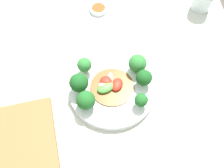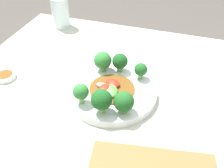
# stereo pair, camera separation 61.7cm
# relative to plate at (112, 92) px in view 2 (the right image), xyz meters

# --- Properties ---
(plate) EXTENTS (0.27, 0.27, 0.02)m
(plate) POSITION_rel_plate_xyz_m (0.00, 0.00, 0.00)
(plate) COLOR silver
(plate) RESTS_ON table
(broccoli_southeast) EXTENTS (0.06, 0.06, 0.07)m
(broccoli_southeast) POSITION_rel_plate_xyz_m (0.06, -0.08, 0.05)
(broccoli_southeast) COLOR #70A356
(broccoli_southeast) RESTS_ON plate
(broccoli_northwest) EXTENTS (0.06, 0.06, 0.06)m
(broccoli_northwest) POSITION_rel_plate_xyz_m (-0.06, 0.08, 0.05)
(broccoli_northwest) COLOR #89B76B
(broccoli_northwest) RESTS_ON plate
(broccoli_northeast) EXTENTS (0.05, 0.05, 0.06)m
(broccoli_northeast) POSITION_rel_plate_xyz_m (0.06, 0.08, 0.05)
(broccoli_northeast) COLOR #89B76B
(broccoli_northeast) RESTS_ON plate
(broccoli_south) EXTENTS (0.05, 0.05, 0.06)m
(broccoli_south) POSITION_rel_plate_xyz_m (0.00, -0.10, 0.05)
(broccoli_south) COLOR #70A356
(broccoli_south) RESTS_ON plate
(broccoli_north) EXTENTS (0.06, 0.06, 0.07)m
(broccoli_north) POSITION_rel_plate_xyz_m (-0.00, 0.10, 0.05)
(broccoli_north) COLOR #89B76B
(broccoli_north) RESTS_ON plate
(broccoli_southwest) EXTENTS (0.04, 0.04, 0.05)m
(broccoli_southwest) POSITION_rel_plate_xyz_m (-0.07, -0.08, 0.04)
(broccoli_southwest) COLOR #7AAD5B
(broccoli_southwest) RESTS_ON plate
(stirfry_center) EXTENTS (0.14, 0.14, 0.02)m
(stirfry_center) POSITION_rel_plate_xyz_m (0.00, 0.01, 0.02)
(stirfry_center) COLOR brown
(stirfry_center) RESTS_ON plate
(drinking_glass) EXTENTS (0.07, 0.07, 0.13)m
(drinking_glass) POSITION_rel_plate_xyz_m (0.35, -0.37, 0.05)
(drinking_glass) COLOR silver
(drinking_glass) RESTS_ON table
(sauce_dish) EXTENTS (0.07, 0.07, 0.02)m
(sauce_dish) POSITION_rel_plate_xyz_m (0.36, 0.03, -0.00)
(sauce_dish) COLOR silver
(sauce_dish) RESTS_ON table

